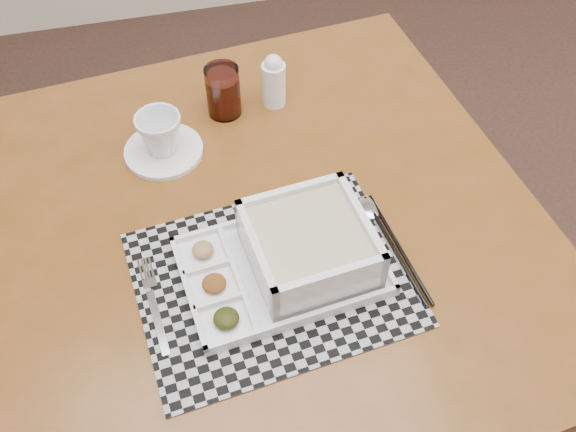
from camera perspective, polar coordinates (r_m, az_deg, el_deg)
The scene contains 10 objects.
dining_table at distance 1.18m, azimuth -2.90°, elevation -2.91°, with size 1.09×1.09×0.74m.
placemat at distance 1.05m, azimuth -1.45°, elevation -5.59°, with size 0.43×0.34×0.00m, color #999AA0.
serving_tray at distance 1.03m, azimuth 1.15°, elevation -3.22°, with size 0.34×0.25×0.09m.
fork at distance 1.04m, azimuth -11.75°, elevation -7.52°, with size 0.04×0.19×0.00m.
spoon at distance 1.13m, azimuth 7.48°, elevation 0.26°, with size 0.04×0.18×0.01m.
chopsticks at distance 1.09m, azimuth 9.64°, elevation -2.84°, with size 0.04×0.24×0.01m.
saucer at distance 1.25m, azimuth -10.98°, elevation 5.71°, with size 0.15×0.15×0.01m, color white.
cup at distance 1.22m, azimuth -11.30°, elevation 7.20°, with size 0.09×0.09×0.08m, color white.
juice_glass at distance 1.29m, azimuth -5.77°, elevation 10.84°, with size 0.07×0.07×0.11m.
creamer_bottle at distance 1.30m, azimuth -1.28°, elevation 11.93°, with size 0.05×0.05×0.12m.
Camera 1 is at (-0.19, -0.01, 1.62)m, focal length 40.00 mm.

